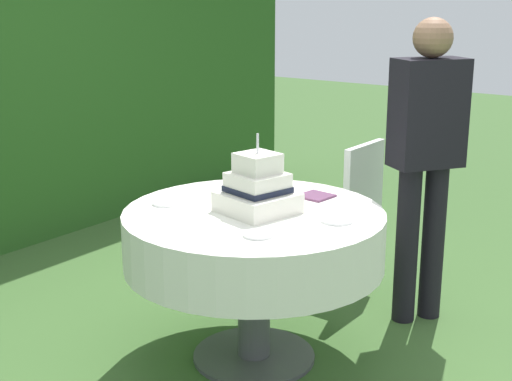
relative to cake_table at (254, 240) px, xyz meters
The scene contains 10 objects.
ground_plane 0.61m from the cake_table, ahead, with size 20.00×20.00×0.00m, color #3D602D.
cake_table is the anchor object (origin of this frame).
wedding_cake 0.24m from the cake_table, 67.08° to the right, with size 0.36×0.36×0.36m.
serving_plate_near 0.38m from the cake_table, 140.53° to the right, with size 0.13×0.13×0.01m, color white.
serving_plate_far 0.35m from the cake_table, 63.86° to the left, with size 0.11×0.11×0.01m, color white.
serving_plate_left 0.42m from the cake_table, 76.29° to the right, with size 0.15×0.15×0.01m, color white.
serving_plate_right 0.46m from the cake_table, 111.54° to the left, with size 0.13×0.13×0.01m, color white.
napkin_stack 0.41m from the cake_table, 15.45° to the right, with size 0.15×0.15×0.01m, color #603856.
garden_chair 1.03m from the cake_table, ahead, with size 0.40×0.40×0.89m.
standing_person 1.04m from the cake_table, 26.27° to the right, with size 0.41×0.37×1.60m.
Camera 1 is at (-2.56, -1.91, 1.72)m, focal length 51.03 mm.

